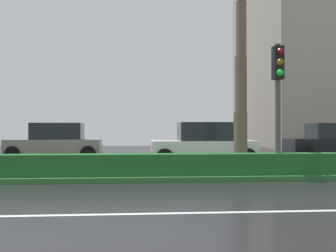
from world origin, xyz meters
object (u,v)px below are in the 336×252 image
traffic_signal_median_right (278,84)px  car_in_traffic_second (55,142)px  car_in_traffic_third (204,144)px  car_in_traffic_fourth (331,141)px

traffic_signal_median_right → car_in_traffic_second: bearing=133.5°
traffic_signal_median_right → car_in_traffic_second: (-7.78, 8.20, -1.92)m
car_in_traffic_second → car_in_traffic_third: (6.56, -2.70, 0.00)m
car_in_traffic_second → traffic_signal_median_right: bearing=133.5°
car_in_traffic_fourth → car_in_traffic_second: bearing=0.2°
traffic_signal_median_right → car_in_traffic_second: size_ratio=0.88×
car_in_traffic_third → car_in_traffic_fourth: same height
car_in_traffic_fourth → traffic_signal_median_right: bearing=55.6°
car_in_traffic_third → car_in_traffic_second: bearing=-22.4°
traffic_signal_median_right → car_in_traffic_second: 11.46m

